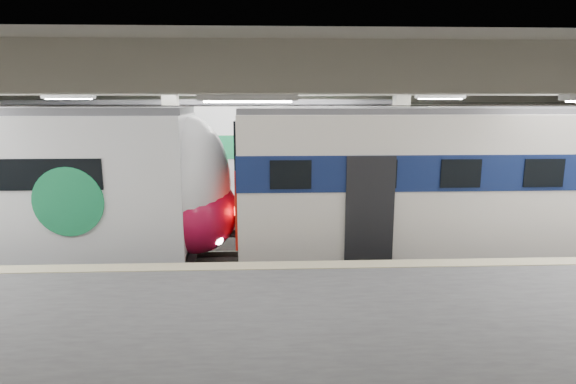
{
  "coord_description": "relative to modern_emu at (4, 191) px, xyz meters",
  "views": [
    {
      "loc": [
        0.3,
        -13.87,
        4.97
      ],
      "look_at": [
        0.95,
        1.0,
        2.0
      ],
      "focal_mm": 30.0,
      "sensor_mm": 36.0,
      "label": 1
    }
  ],
  "objects": [
    {
      "name": "modern_emu",
      "position": [
        0.0,
        0.0,
        0.0
      ],
      "size": [
        14.62,
        3.02,
        4.68
      ],
      "color": "white",
      "rests_on": "ground"
    },
    {
      "name": "far_train",
      "position": [
        4.95,
        5.5,
        0.2
      ],
      "size": [
        15.34,
        3.32,
        4.83
      ],
      "rotation": [
        0.0,
        0.0,
        0.01
      ],
      "color": "white",
      "rests_on": "ground"
    },
    {
      "name": "station_hall",
      "position": [
        7.27,
        -1.74,
        0.95
      ],
      "size": [
        36.0,
        24.0,
        5.75
      ],
      "color": "black",
      "rests_on": "ground"
    },
    {
      "name": "older_rer",
      "position": [
        13.75,
        0.0,
        0.14
      ],
      "size": [
        14.2,
        3.13,
        4.65
      ],
      "color": "white",
      "rests_on": "ground"
    }
  ]
}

